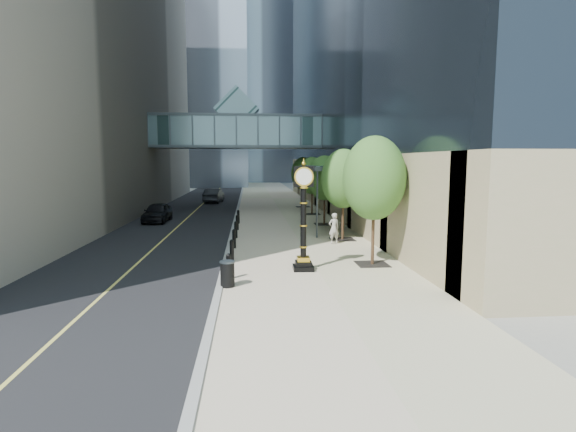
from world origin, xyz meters
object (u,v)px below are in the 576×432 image
object	(u,v)px
street_clock	(303,224)
car_near	(157,212)
car_far	(214,196)
trash_bin	(227,275)
pedestrian	(334,228)

from	to	relation	value
street_clock	car_near	world-z (taller)	street_clock
car_near	car_far	distance (m)	16.72
trash_bin	pedestrian	size ratio (longest dim) A/B	0.52
car_far	trash_bin	bearing A→B (deg)	101.19
street_clock	car_near	size ratio (longest dim) A/B	1.06
pedestrian	car_far	size ratio (longest dim) A/B	0.36
street_clock	car_far	bearing A→B (deg)	101.97
trash_bin	car_far	xyz separation A→B (m)	(-3.19, 35.29, 0.30)
car_far	street_clock	bearing A→B (deg)	106.80
trash_bin	car_far	world-z (taller)	car_far
street_clock	pedestrian	bearing A→B (deg)	69.02
street_clock	pedestrian	world-z (taller)	street_clock
street_clock	trash_bin	size ratio (longest dim) A/B	5.09
trash_bin	car_near	bearing A→B (deg)	108.33
street_clock	trash_bin	distance (m)	4.15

